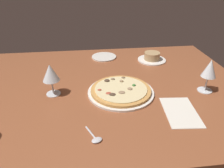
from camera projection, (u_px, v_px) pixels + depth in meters
The scene contains 8 objects.
dining_table at pixel (104, 89), 112.74cm from camera, with size 150.00×110.00×4.00cm, color brown.
pizza_main at pixel (121, 91), 104.80cm from camera, with size 32.41×32.41×3.40cm.
ramekin_on_saucer at pixel (152, 57), 140.22cm from camera, with size 18.27×18.27×5.55cm.
wine_glass_far at pixel (51, 74), 99.12cm from camera, with size 7.96×7.96×15.65cm.
wine_glass_near at pixel (210, 70), 101.57cm from camera, with size 7.15×7.15×16.65cm.
side_plate at pixel (104, 57), 145.66cm from camera, with size 16.50×16.50×0.90cm, color silver.
paper_menu at pixel (180, 112), 91.56cm from camera, with size 13.47×21.91×0.30cm, color silver.
spoon at pixel (95, 138), 77.14cm from camera, with size 6.43×10.08×1.00cm.
Camera 1 is at (-7.59, -97.11, 58.98)cm, focal length 34.37 mm.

